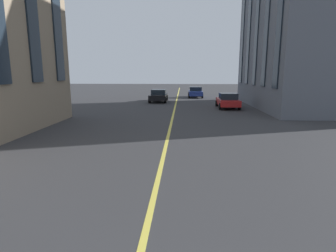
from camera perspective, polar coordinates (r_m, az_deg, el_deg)
The scene contains 5 objects.
lane_centre_line at distance 20.33m, azimuth 0.97°, elevation 1.87°, with size 80.00×0.16×0.01m.
car_blue_parked_a at distance 36.85m, azimuth 5.72°, elevation 7.04°, with size 3.90×1.89×1.40m.
car_black_mid at distance 31.19m, azimuth -1.97°, elevation 6.37°, with size 4.40×1.95×1.37m.
car_red_near at distance 26.02m, azimuth 12.33°, elevation 5.18°, with size 3.90×1.89×1.40m.
building_right_near at distance 29.74m, azimuth 28.83°, elevation 17.93°, with size 15.40×11.04×14.97m.
Camera 1 is at (-0.05, -0.75, 3.25)m, focal length 29.31 mm.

